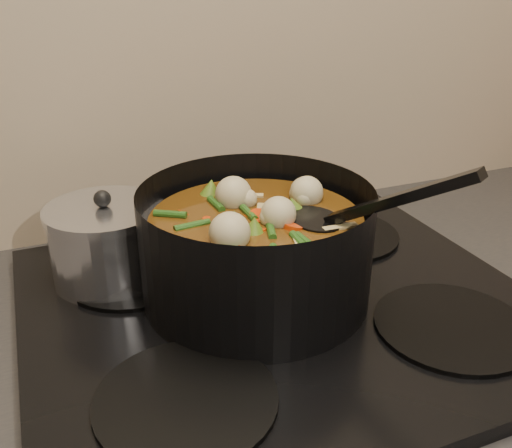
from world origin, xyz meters
name	(u,v)px	position (x,y,z in m)	size (l,w,h in m)	color
stovetop	(280,306)	(0.00, 1.93, 0.92)	(0.62, 0.54, 0.03)	black
stockpot	(257,248)	(-0.02, 1.96, 1.00)	(0.36, 0.37, 0.21)	black
saucepan	(108,242)	(-0.19, 2.07, 0.98)	(0.15, 0.15, 0.13)	silver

